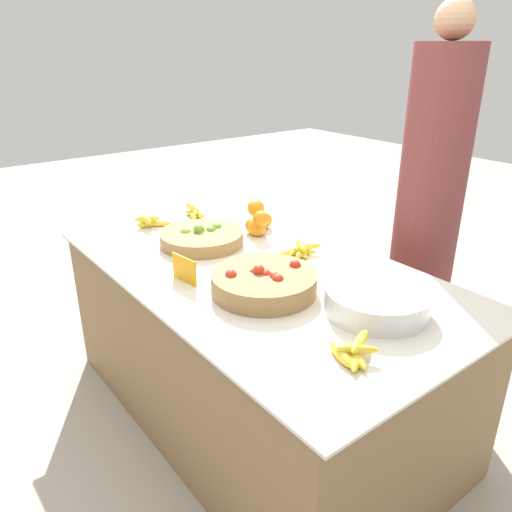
{
  "coord_description": "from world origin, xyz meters",
  "views": [
    {
      "loc": [
        1.46,
        -1.13,
        1.55
      ],
      "look_at": [
        0.0,
        0.0,
        0.77
      ],
      "focal_mm": 35.0,
      "sensor_mm": 36.0,
      "label": 1
    }
  ],
  "objects": [
    {
      "name": "metal_bowl",
      "position": [
        0.53,
        0.1,
        0.76
      ],
      "size": [
        0.35,
        0.35,
        0.08
      ],
      "color": "silver",
      "rests_on": "market_table"
    },
    {
      "name": "ground_plane",
      "position": [
        0.0,
        0.0,
        0.0
      ],
      "size": [
        12.0,
        12.0,
        0.0
      ],
      "primitive_type": "plane",
      "color": "#ADA599"
    },
    {
      "name": "market_table",
      "position": [
        0.0,
        0.0,
        0.36
      ],
      "size": [
        1.79,
        0.99,
        0.72
      ],
      "color": "olive",
      "rests_on": "ground_plane"
    },
    {
      "name": "vendor_person",
      "position": [
        0.21,
        0.83,
        0.81
      ],
      "size": [
        0.29,
        0.29,
        1.73
      ],
      "color": "brown",
      "rests_on": "ground_plane"
    },
    {
      "name": "banana_bunch_front_center",
      "position": [
        0.67,
        -0.17,
        0.74
      ],
      "size": [
        0.16,
        0.18,
        0.05
      ],
      "color": "yellow",
      "rests_on": "market_table"
    },
    {
      "name": "banana_bunch_front_right",
      "position": [
        -0.71,
        0.14,
        0.75
      ],
      "size": [
        0.17,
        0.1,
        0.06
      ],
      "color": "yellow",
      "rests_on": "market_table"
    },
    {
      "name": "banana_bunch_middle_right",
      "position": [
        -0.71,
        -0.12,
        0.75
      ],
      "size": [
        0.15,
        0.17,
        0.06
      ],
      "color": "yellow",
      "rests_on": "market_table"
    },
    {
      "name": "price_sign",
      "position": [
        -0.06,
        -0.3,
        0.77
      ],
      "size": [
        0.14,
        0.03,
        0.1
      ],
      "rotation": [
        0.0,
        0.0,
        0.14
      ],
      "color": "orange",
      "rests_on": "market_table"
    },
    {
      "name": "orange_pile",
      "position": [
        -0.32,
        0.26,
        0.78
      ],
      "size": [
        0.2,
        0.17,
        0.14
      ],
      "color": "orange",
      "rests_on": "market_table"
    },
    {
      "name": "banana_bunch_back_center",
      "position": [
        0.02,
        0.23,
        0.74
      ],
      "size": [
        0.12,
        0.2,
        0.06
      ],
      "color": "yellow",
      "rests_on": "market_table"
    },
    {
      "name": "tomato_basket",
      "position": [
        0.19,
        -0.11,
        0.76
      ],
      "size": [
        0.38,
        0.38,
        0.11
      ],
      "color": "olive",
      "rests_on": "market_table"
    },
    {
      "name": "lime_bowl",
      "position": [
        -0.35,
        -0.04,
        0.75
      ],
      "size": [
        0.37,
        0.37,
        0.09
      ],
      "color": "olive",
      "rests_on": "market_table"
    }
  ]
}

